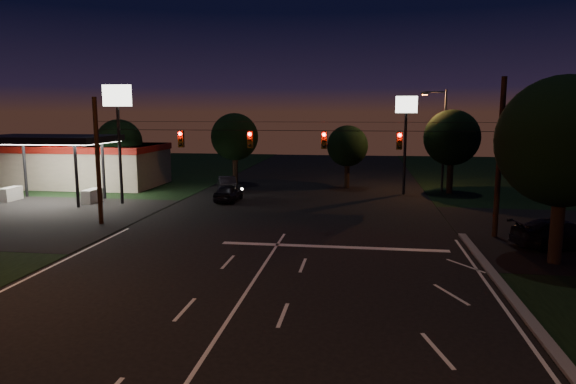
% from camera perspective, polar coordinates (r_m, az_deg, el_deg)
% --- Properties ---
extents(ground, '(140.00, 140.00, 0.00)m').
position_cam_1_polar(ground, '(17.15, -7.83, -15.57)').
color(ground, black).
rests_on(ground, ground).
extents(stop_bar, '(12.00, 0.50, 0.01)m').
position_cam_1_polar(stop_bar, '(27.43, 5.03, -6.09)').
color(stop_bar, silver).
rests_on(stop_bar, ground).
extents(utility_pole_right, '(0.30, 0.30, 9.00)m').
position_cam_1_polar(utility_pole_right, '(31.70, 21.94, -4.67)').
color(utility_pole_right, black).
rests_on(utility_pole_right, ground).
extents(utility_pole_left, '(0.28, 0.28, 8.00)m').
position_cam_1_polar(utility_pole_left, '(34.92, -20.03, -3.35)').
color(utility_pole_left, black).
rests_on(utility_pole_left, ground).
extents(signal_span, '(24.00, 0.40, 1.56)m').
position_cam_1_polar(signal_span, '(30.30, -0.14, 5.91)').
color(signal_span, black).
rests_on(signal_span, ground).
extents(gas_station, '(14.20, 16.10, 5.25)m').
position_cam_1_polar(gas_station, '(52.66, -21.72, 3.14)').
color(gas_station, gray).
rests_on(gas_station, ground).
extents(pole_sign_left_near, '(2.20, 0.30, 9.10)m').
position_cam_1_polar(pole_sign_left_near, '(41.33, -18.38, 8.30)').
color(pole_sign_left_near, black).
rests_on(pole_sign_left_near, ground).
extents(pole_sign_right, '(1.80, 0.30, 8.40)m').
position_cam_1_polar(pole_sign_right, '(45.11, 12.97, 7.60)').
color(pole_sign_right, black).
rests_on(pole_sign_right, ground).
extents(street_light_right_far, '(2.20, 0.35, 9.00)m').
position_cam_1_polar(street_light_right_far, '(47.49, 16.65, 6.30)').
color(street_light_right_far, black).
rests_on(street_light_right_far, ground).
extents(tree_right_near, '(6.00, 6.00, 8.76)m').
position_cam_1_polar(tree_right_near, '(26.75, 28.24, 4.83)').
color(tree_right_near, black).
rests_on(tree_right_near, ground).
extents(tree_far_a, '(4.20, 4.20, 6.42)m').
position_cam_1_polar(tree_far_a, '(50.45, -18.16, 5.24)').
color(tree_far_a, black).
rests_on(tree_far_a, ground).
extents(tree_far_b, '(4.60, 4.60, 6.98)m').
position_cam_1_polar(tree_far_b, '(50.71, -5.89, 6.05)').
color(tree_far_b, black).
rests_on(tree_far_b, ground).
extents(tree_far_c, '(3.80, 3.80, 5.86)m').
position_cam_1_polar(tree_far_c, '(48.20, 6.64, 5.05)').
color(tree_far_c, black).
rests_on(tree_far_c, ground).
extents(tree_far_d, '(4.80, 4.80, 7.30)m').
position_cam_1_polar(tree_far_d, '(46.77, 17.74, 5.71)').
color(tree_far_d, black).
rests_on(tree_far_d, ground).
extents(tree_far_e, '(4.00, 4.00, 6.18)m').
position_cam_1_polar(tree_far_e, '(46.83, 27.82, 4.24)').
color(tree_far_e, black).
rests_on(tree_far_e, ground).
extents(car_oncoming_a, '(1.71, 4.08, 1.38)m').
position_cam_1_polar(car_oncoming_a, '(41.30, -6.63, -0.07)').
color(car_oncoming_a, black).
rests_on(car_oncoming_a, ground).
extents(car_oncoming_b, '(2.76, 4.41, 1.37)m').
position_cam_1_polar(car_oncoming_b, '(46.66, -6.83, 0.95)').
color(car_oncoming_b, black).
rests_on(car_oncoming_b, ground).
extents(car_cross, '(5.58, 3.31, 1.52)m').
position_cam_1_polar(car_cross, '(30.52, 28.16, -4.13)').
color(car_cross, black).
rests_on(car_cross, ground).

